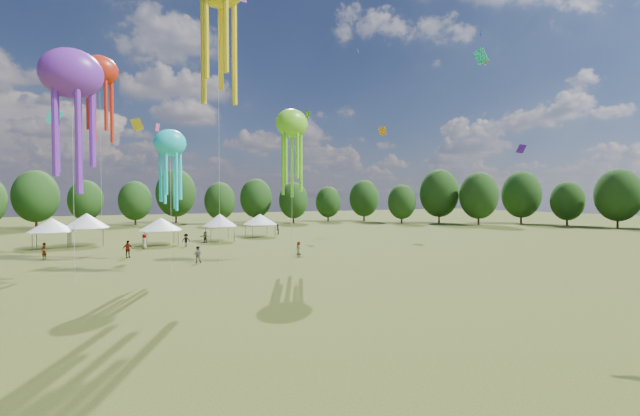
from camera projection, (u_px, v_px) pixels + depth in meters
name	position (u px, v px, depth m)	size (l,w,h in m)	color
ground	(474.00, 400.00, 14.04)	(300.00, 300.00, 0.00)	#384416
spectator_near	(198.00, 254.00, 42.51)	(0.82, 0.64, 1.68)	gray
spectators_far	(194.00, 240.00, 55.92)	(33.56, 25.81, 1.91)	gray
festival_tents	(157.00, 222.00, 60.09)	(34.51, 10.27, 4.42)	#47474C
show_kites	(173.00, 66.00, 40.56)	(23.19, 20.27, 30.47)	purple
small_kites	(195.00, 5.00, 50.25)	(74.32, 56.82, 46.04)	purple
treeline	(154.00, 197.00, 67.63)	(201.57, 95.24, 13.43)	#38281C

